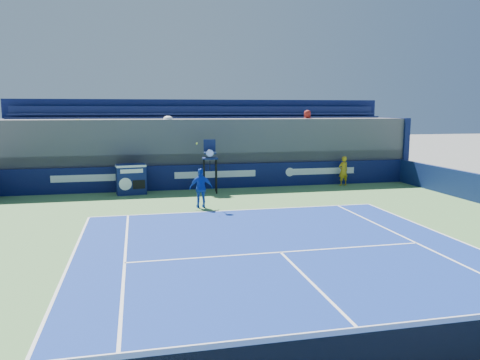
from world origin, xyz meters
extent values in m
imported|color=gold|center=(6.51, 16.56, 0.76)|extent=(0.60, 0.46, 1.49)
cube|color=white|center=(0.00, 11.88, 0.02)|extent=(10.97, 0.07, 0.00)
cube|color=white|center=(0.00, 6.40, 0.02)|extent=(8.23, 0.07, 0.00)
cube|color=black|center=(0.00, 0.00, 0.50)|extent=(11.57, 0.02, 0.92)
cube|color=white|center=(0.00, 0.00, 0.98)|extent=(11.57, 0.03, 0.08)
cube|color=#0C1243|center=(0.00, 17.10, 0.60)|extent=(20.40, 0.20, 1.20)
cube|color=white|center=(-6.00, 17.00, 0.72)|extent=(3.20, 0.01, 0.32)
cube|color=white|center=(0.00, 17.00, 0.72)|extent=(4.00, 0.01, 0.32)
cube|color=white|center=(5.50, 17.00, 0.72)|extent=(3.60, 0.01, 0.32)
cylinder|color=white|center=(3.80, 16.99, 0.72)|extent=(0.44, 0.01, 0.44)
cube|color=#0F184D|center=(-4.02, 16.33, 0.70)|extent=(1.38, 0.86, 1.40)
cube|color=silver|center=(-4.02, 16.33, 1.33)|extent=(1.40, 0.89, 0.10)
cylinder|color=white|center=(-4.27, 15.94, 0.55)|extent=(0.56, 0.09, 0.56)
cube|color=black|center=(-3.68, 16.02, 0.50)|extent=(0.55, 0.09, 0.40)
cube|color=white|center=(-3.98, 15.98, 1.12)|extent=(0.99, 0.14, 0.18)
cylinder|color=black|center=(-0.75, 15.68, 0.80)|extent=(0.08, 0.08, 1.60)
cylinder|color=black|center=(-0.19, 15.62, 0.80)|extent=(0.08, 0.08, 1.60)
cylinder|color=black|center=(-0.69, 16.24, 0.80)|extent=(0.08, 0.08, 1.60)
cylinder|color=black|center=(-0.13, 16.18, 0.80)|extent=(0.08, 0.08, 1.60)
cube|color=#101D53|center=(-0.44, 15.93, 1.63)|extent=(0.77, 0.77, 0.06)
cube|color=#121F45|center=(-0.45, 15.83, 1.88)|extent=(0.59, 0.51, 0.08)
cube|color=#131C48|center=(-0.41, 16.19, 2.18)|extent=(0.55, 0.12, 0.60)
imported|color=#1642B3|center=(-1.30, 12.71, 0.79)|extent=(0.92, 0.39, 1.56)
cylinder|color=black|center=(-0.96, 12.62, 1.70)|extent=(0.05, 0.16, 0.39)
torus|color=silver|center=(-0.96, 12.55, 2.18)|extent=(0.30, 0.14, 0.29)
cylinder|color=white|center=(-0.96, 12.55, 2.18)|extent=(0.26, 0.10, 0.24)
sphere|color=#D2EE35|center=(-1.46, 12.62, 2.55)|extent=(0.07, 0.07, 0.07)
cube|color=#4D4C51|center=(0.00, 19.00, 1.69)|extent=(20.40, 3.60, 3.38)
cube|color=#4D4C51|center=(0.00, 17.65, 1.48)|extent=(20.40, 0.90, 0.55)
cube|color=#141F4C|center=(0.00, 17.55, 1.95)|extent=(20.00, 0.45, 0.08)
cube|color=#141F4C|center=(0.00, 17.80, 2.15)|extent=(20.00, 0.06, 0.45)
cube|color=#4D4C51|center=(0.00, 18.55, 2.02)|extent=(20.40, 0.90, 0.55)
cube|color=#141F4C|center=(0.00, 18.45, 2.50)|extent=(20.00, 0.45, 0.08)
cube|color=#141F4C|center=(0.00, 18.70, 2.70)|extent=(20.00, 0.06, 0.45)
cube|color=#4D4C51|center=(0.00, 19.45, 2.58)|extent=(20.40, 0.90, 0.55)
cube|color=#141F4C|center=(0.00, 19.35, 3.05)|extent=(20.00, 0.45, 0.08)
cube|color=#141F4C|center=(0.00, 19.60, 3.25)|extent=(20.00, 0.06, 0.45)
cube|color=#4D4C51|center=(0.00, 20.35, 3.13)|extent=(20.40, 0.90, 0.55)
cube|color=#141F4C|center=(0.00, 20.25, 3.60)|extent=(20.00, 0.45, 0.08)
cube|color=#141F4C|center=(0.00, 20.50, 3.80)|extent=(20.00, 0.06, 0.45)
cube|color=#0C1647|center=(0.00, 20.95, 2.20)|extent=(20.80, 0.30, 4.40)
cube|color=#0C1647|center=(10.35, 19.00, 1.70)|extent=(0.30, 3.90, 3.40)
imported|color=yellow|center=(-6.37, 17.60, 2.59)|extent=(0.92, 0.80, 1.63)
imported|color=white|center=(-2.21, 17.60, 2.66)|extent=(1.22, 0.79, 1.77)
imported|color=teal|center=(1.34, 17.60, 2.52)|extent=(0.94, 0.58, 1.49)
imported|color=#A82318|center=(5.24, 18.50, 3.07)|extent=(0.77, 0.53, 1.50)
camera|label=1|loc=(-3.72, -5.31, 3.85)|focal=35.00mm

